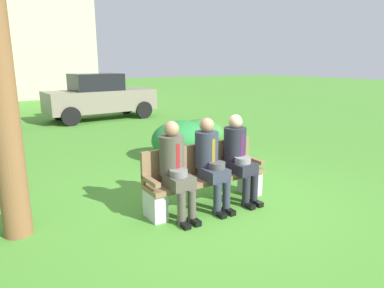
{
  "coord_description": "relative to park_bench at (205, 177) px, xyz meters",
  "views": [
    {
      "loc": [
        -2.98,
        -3.83,
        2.06
      ],
      "look_at": [
        -0.23,
        0.41,
        0.85
      ],
      "focal_mm": 31.76,
      "sensor_mm": 36.0,
      "label": 1
    }
  ],
  "objects": [
    {
      "name": "ground_plane",
      "position": [
        0.23,
        -0.06,
        -0.42
      ],
      "size": [
        80.0,
        80.0,
        0.0
      ],
      "primitive_type": "plane",
      "color": "#488B2E"
    },
    {
      "name": "park_bench",
      "position": [
        0.0,
        0.0,
        0.0
      ],
      "size": [
        1.9,
        0.44,
        0.9
      ],
      "color": "brown",
      "rests_on": "ground"
    },
    {
      "name": "seated_man_left",
      "position": [
        -0.57,
        -0.13,
        0.31
      ],
      "size": [
        0.34,
        0.72,
        1.31
      ],
      "color": "#4C473D",
      "rests_on": "ground"
    },
    {
      "name": "seated_man_middle",
      "position": [
        0.01,
        -0.13,
        0.3
      ],
      "size": [
        0.34,
        0.72,
        1.31
      ],
      "color": "#2D3342",
      "rests_on": "ground"
    },
    {
      "name": "seated_man_right",
      "position": [
        0.53,
        -0.13,
        0.31
      ],
      "size": [
        0.34,
        0.72,
        1.31
      ],
      "color": "#23232D",
      "rests_on": "ground"
    },
    {
      "name": "shrub_near_bench",
      "position": [
        1.04,
        1.02,
        -0.1
      ],
      "size": [
        1.04,
        0.96,
        0.65
      ],
      "primitive_type": "ellipsoid",
      "color": "#226A21",
      "rests_on": "ground"
    },
    {
      "name": "shrub_mid_lawn",
      "position": [
        1.86,
        2.83,
        -0.06
      ],
      "size": [
        1.16,
        1.06,
        0.72
      ],
      "primitive_type": "ellipsoid",
      "color": "#357833",
      "rests_on": "ground"
    },
    {
      "name": "shrub_far_lawn",
      "position": [
        1.0,
        2.3,
        -0.0
      ],
      "size": [
        1.34,
        1.23,
        0.84
      ],
      "primitive_type": "ellipsoid",
      "color": "#237634",
      "rests_on": "ground"
    },
    {
      "name": "parked_car_far",
      "position": [
        1.24,
        8.54,
        0.42
      ],
      "size": [
        3.98,
        1.88,
        1.68
      ],
      "color": "slate",
      "rests_on": "ground"
    }
  ]
}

